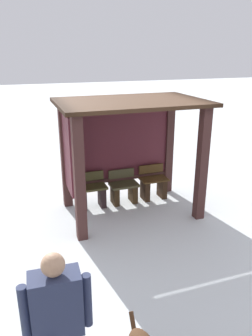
% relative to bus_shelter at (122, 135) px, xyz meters
% --- Properties ---
extents(ground_plane, '(60.00, 60.00, 0.00)m').
position_rel_bus_shelter_xyz_m(ground_plane, '(0.12, -0.23, -1.63)').
color(ground_plane, white).
extents(bus_shelter, '(2.86, 1.89, 2.37)m').
position_rel_bus_shelter_xyz_m(bus_shelter, '(0.00, 0.00, 0.00)').
color(bus_shelter, '#422523').
rests_on(bus_shelter, ground).
extents(bench_left_inside, '(0.63, 0.37, 0.77)m').
position_rel_bus_shelter_xyz_m(bench_left_inside, '(-0.62, 0.23, -1.31)').
color(bench_left_inside, '#433F20').
rests_on(bench_left_inside, ground).
extents(bench_center_inside, '(0.63, 0.41, 0.74)m').
position_rel_bus_shelter_xyz_m(bench_center_inside, '(0.12, 0.23, -1.33)').
color(bench_center_inside, '#433F26').
rests_on(bench_center_inside, ground).
extents(bench_right_inside, '(0.63, 0.40, 0.77)m').
position_rel_bus_shelter_xyz_m(bench_right_inside, '(0.85, 0.23, -1.32)').
color(bench_right_inside, '#4B3317').
rests_on(bench_right_inside, ground).
extents(person_walking, '(0.66, 0.44, 1.63)m').
position_rel_bus_shelter_xyz_m(person_walking, '(-1.90, -3.76, -0.67)').
color(person_walking, navy).
rests_on(person_walking, ground).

